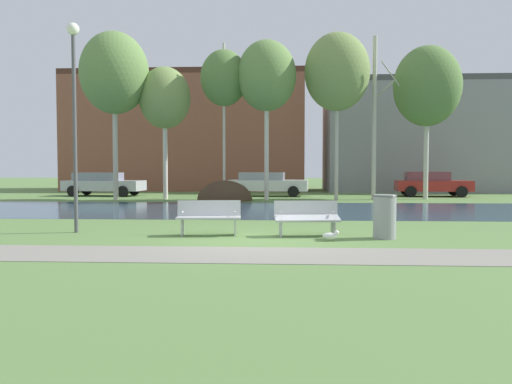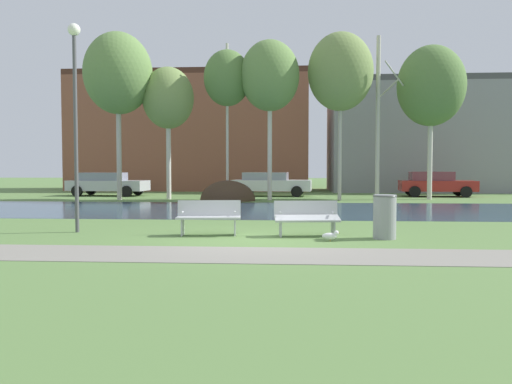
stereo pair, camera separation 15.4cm
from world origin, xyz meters
name	(u,v)px [view 1 (the left image)]	position (x,y,z in m)	size (l,w,h in m)	color
ground_plane	(269,207)	(0.00, 10.00, 0.00)	(120.00, 120.00, 0.00)	#5B7F42
paved_path_strip	(250,255)	(0.00, -2.12, 0.01)	(60.00, 1.87, 0.01)	gray
river_band	(268,210)	(0.00, 8.57, 0.00)	(80.00, 8.26, 0.01)	#2D475B
soil_mound	(225,201)	(-2.40, 14.02, 0.00)	(2.84, 2.47, 2.08)	#423021
bench_left	(209,217)	(-1.24, 0.73, 0.47)	(1.65, 0.71, 0.87)	#B2B5B7
bench_right	(307,217)	(1.22, 0.73, 0.47)	(1.65, 0.71, 0.87)	#B2B5B7
trash_bin	(385,216)	(3.06, 0.37, 0.55)	(0.56, 0.56, 1.06)	gray
seagull	(331,236)	(1.74, -0.15, 0.13)	(0.42, 0.16, 0.25)	white
streetlamp	(74,94)	(-4.79, 1.08, 3.62)	(0.32, 0.32, 5.43)	#4C4C51
birch_far_left	(114,73)	(-8.19, 14.36, 6.59)	(3.55, 3.55, 8.74)	#BCB7A8
birch_left	(165,98)	(-5.70, 15.01, 5.36)	(2.72, 2.72, 7.03)	beige
birch_center_left	(224,78)	(-2.53, 14.92, 6.37)	(2.45, 2.45, 8.20)	beige
birch_center	(267,76)	(-0.28, 14.65, 6.41)	(3.05, 3.05, 8.27)	beige
birch_center_right	(337,72)	(3.38, 15.05, 6.66)	(3.38, 3.38, 8.70)	#BCB7A8
birch_right	(375,117)	(5.41, 15.39, 4.38)	(1.50, 2.46, 8.57)	#BCB7A8
birch_far_right	(427,86)	(8.22, 15.86, 6.00)	(3.55, 3.55, 8.15)	beige
parked_van_nearest_silver	(103,183)	(-10.21, 17.97, 0.75)	(4.77, 2.29, 1.40)	#B2B5BC
parked_sedan_second_white	(267,183)	(-0.39, 18.39, 0.76)	(4.77, 2.30, 1.41)	silver
parked_hatch_third_red	(431,183)	(9.29, 18.60, 0.77)	(4.37, 2.28, 1.46)	maroon
building_brick_low	(188,133)	(-6.71, 26.81, 4.34)	(17.47, 6.69, 8.67)	brown
building_grey_warehouse	(424,137)	(10.70, 25.56, 3.90)	(14.06, 6.89, 7.80)	gray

